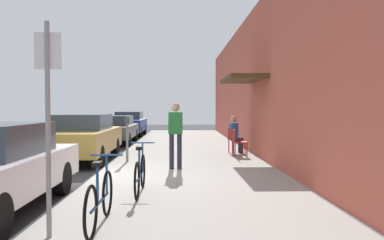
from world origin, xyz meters
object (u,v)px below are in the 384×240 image
object	(u,v)px
bicycle_0	(100,200)
cafe_chair_0	(238,141)
parked_car_2	(115,129)
pedestrian_standing	(175,130)
bicycle_1	(140,174)
parked_car_1	(83,137)
street_sign	(48,112)
cafe_chair_1	(234,139)
parking_meter	(127,135)
parked_car_3	(129,123)
seated_patron_1	(235,133)

from	to	relation	value
bicycle_0	cafe_chair_0	distance (m)	7.85
parked_car_2	pedestrian_standing	world-z (taller)	pedestrian_standing
bicycle_1	bicycle_0	bearing A→B (deg)	-99.44
cafe_chair_0	pedestrian_standing	bearing A→B (deg)	-128.28
parked_car_1	street_sign	bearing A→B (deg)	-78.91
parked_car_2	cafe_chair_1	size ratio (longest dim) A/B	5.06
bicycle_0	parked_car_1	bearing A→B (deg)	105.65
parked_car_2	street_sign	world-z (taller)	street_sign
pedestrian_standing	cafe_chair_1	bearing A→B (deg)	60.19
parking_meter	bicycle_0	distance (m)	6.23
street_sign	bicycle_1	size ratio (longest dim) A/B	1.52
parked_car_3	parking_meter	size ratio (longest dim) A/B	3.33
cafe_chair_1	seated_patron_1	distance (m)	0.20
seated_patron_1	pedestrian_standing	size ratio (longest dim) A/B	0.76
cafe_chair_0	bicycle_1	bearing A→B (deg)	-115.94
pedestrian_standing	bicycle_0	bearing A→B (deg)	-101.12
bicycle_1	seated_patron_1	size ratio (longest dim) A/B	1.33
parked_car_1	parked_car_2	distance (m)	6.01
street_sign	parked_car_1	bearing A→B (deg)	101.09
cafe_chair_1	parking_meter	bearing A→B (deg)	-149.02
pedestrian_standing	street_sign	bearing A→B (deg)	-105.91
street_sign	seated_patron_1	xyz separation A→B (m)	(3.51, 8.64, -0.82)
parked_car_3	pedestrian_standing	distance (m)	14.09
parked_car_1	bicycle_1	xyz separation A→B (m)	(2.36, -5.30, -0.28)
parked_car_1	parked_car_2	bearing A→B (deg)	90.00
parked_car_3	cafe_chair_0	bearing A→B (deg)	-66.26
parked_car_2	parked_car_3	size ratio (longest dim) A/B	1.00
cafe_chair_0	pedestrian_standing	distance (m)	3.23
parked_car_2	cafe_chair_0	xyz separation A→B (m)	(4.95, -5.99, -0.07)
parked_car_1	bicycle_0	xyz separation A→B (m)	(2.03, -7.26, -0.28)
cafe_chair_0	seated_patron_1	size ratio (longest dim) A/B	0.67
parked_car_2	seated_patron_1	xyz separation A→B (m)	(5.01, -5.02, 0.12)
bicycle_0	pedestrian_standing	size ratio (longest dim) A/B	1.01
bicycle_1	parked_car_3	bearing A→B (deg)	98.09
pedestrian_standing	seated_patron_1	bearing A→B (deg)	59.55
seated_patron_1	parking_meter	bearing A→B (deg)	-149.30
parked_car_1	cafe_chair_1	distance (m)	5.05
bicycle_1	parked_car_2	bearing A→B (deg)	101.78
parked_car_2	seated_patron_1	size ratio (longest dim) A/B	3.41
cafe_chair_1	parked_car_2	bearing A→B (deg)	134.53
parked_car_3	bicycle_1	distance (m)	16.76
parked_car_2	cafe_chair_0	distance (m)	7.77
pedestrian_standing	cafe_chair_0	bearing A→B (deg)	51.72
bicycle_0	cafe_chair_0	xyz separation A→B (m)	(2.92, 7.29, 0.14)
street_sign	pedestrian_standing	world-z (taller)	street_sign
bicycle_1	pedestrian_standing	size ratio (longest dim) A/B	1.01
parking_meter	seated_patron_1	bearing A→B (deg)	30.70
cafe_chair_0	seated_patron_1	xyz separation A→B (m)	(0.06, 0.96, 0.19)
parked_car_1	seated_patron_1	bearing A→B (deg)	11.16
parked_car_3	bicycle_0	xyz separation A→B (m)	(2.03, -18.55, -0.28)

